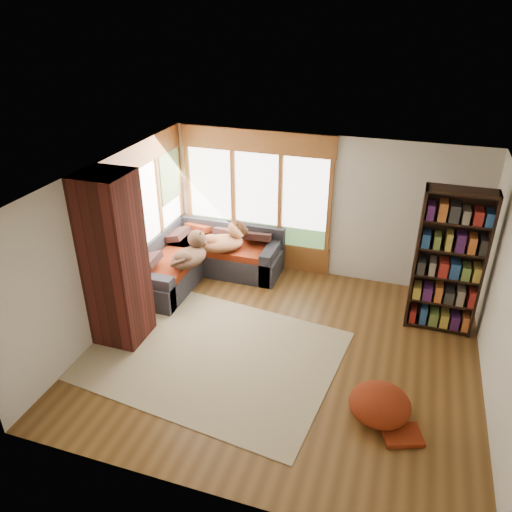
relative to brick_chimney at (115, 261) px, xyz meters
The scene contains 17 objects.
floor 2.75m from the brick_chimney, ahead, with size 5.50×5.50×0.00m, color #563717.
ceiling 2.75m from the brick_chimney, ahead, with size 5.50×5.50×0.00m, color white.
wall_back 3.73m from the brick_chimney, 49.90° to the left, with size 5.50×0.04×2.60m, color silver.
wall_front 3.22m from the brick_chimney, 41.86° to the right, with size 5.50×0.04×2.60m, color silver.
wall_left 0.49m from the brick_chimney, 135.00° to the left, with size 0.04×5.00×2.60m, color silver.
wall_right 5.16m from the brick_chimney, ahead, with size 0.04×5.00×2.60m, color silver.
windows_back 3.07m from the brick_chimney, 66.95° to the left, with size 2.82×0.10×1.90m.
windows_left 1.58m from the brick_chimney, 101.66° to the left, with size 0.10×2.62×1.90m.
roller_blind 2.44m from the brick_chimney, 96.95° to the left, with size 0.03×0.72×0.90m, color #78965A.
brick_chimney is the anchor object (origin of this frame).
sectional_sofa 2.32m from the brick_chimney, 77.71° to the left, with size 2.20×2.20×0.80m.
area_rug 1.94m from the brick_chimney, ahead, with size 3.52×2.69×0.01m, color beige.
bookshelf 4.85m from the brick_chimney, 20.62° to the left, with size 0.98×0.33×2.29m.
pouf 4.05m from the brick_chimney, ahead, with size 0.76×0.76×0.41m, color maroon.
dog_tan 2.35m from the brick_chimney, 68.75° to the left, with size 0.98×0.90×0.48m.
dog_brindle 1.66m from the brick_chimney, 73.19° to the left, with size 0.59×0.87×0.45m.
throw_pillows 2.31m from the brick_chimney, 77.57° to the left, with size 1.98×1.68×0.45m.
Camera 1 is at (1.43, -5.65, 4.65)m, focal length 35.00 mm.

